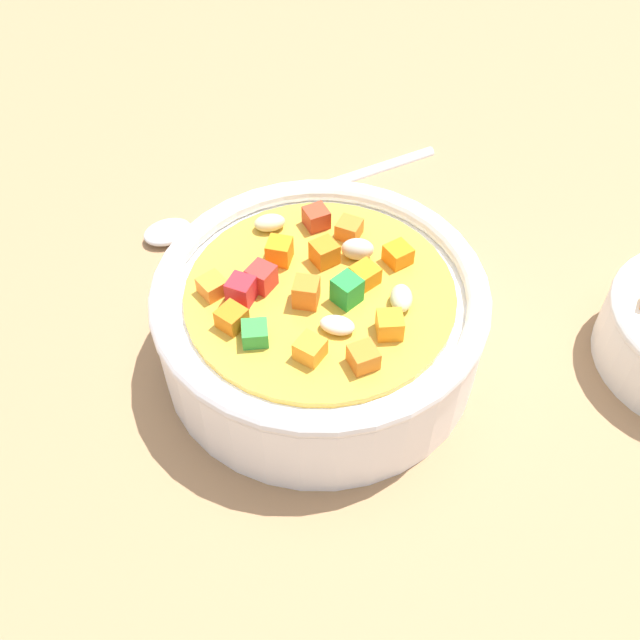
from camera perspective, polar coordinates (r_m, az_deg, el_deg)
name	(u,v)px	position (r cm, az deg, el deg)	size (l,w,h in cm)	color
ground_plane	(320,364)	(42.64, 0.00, -3.50)	(140.00, 140.00, 2.00)	#9E754F
soup_bowl_main	(320,317)	(39.39, -0.01, 0.24)	(17.99, 17.99, 6.83)	white
spoon	(273,199)	(51.12, -3.76, 9.61)	(13.87, 19.78, 1.07)	silver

